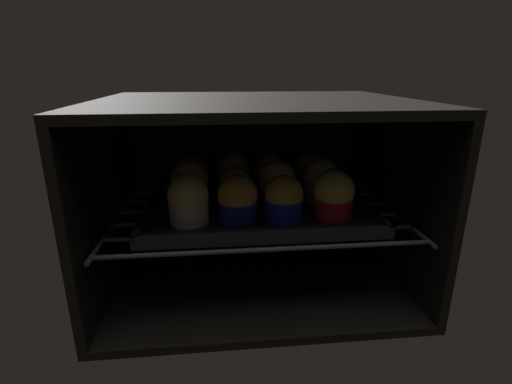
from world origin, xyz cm
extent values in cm
cube|color=black|center=(0.00, 22.00, -0.75)|extent=(59.00, 47.00, 1.50)
cube|color=black|center=(0.00, 22.00, 34.75)|extent=(59.00, 47.00, 1.50)
cube|color=black|center=(0.00, 44.75, 17.00)|extent=(59.00, 1.50, 34.00)
cube|color=black|center=(-28.75, 22.00, 17.00)|extent=(1.50, 47.00, 34.00)
cube|color=black|center=(28.75, 22.00, 17.00)|extent=(1.50, 47.00, 34.00)
cylinder|color=#4C494C|center=(0.00, 3.00, 13.60)|extent=(54.00, 0.80, 0.80)
cylinder|color=#4C494C|center=(0.00, 9.33, 13.60)|extent=(54.00, 0.80, 0.80)
cylinder|color=#4C494C|center=(0.00, 15.67, 13.60)|extent=(54.00, 0.80, 0.80)
cylinder|color=#4C494C|center=(0.00, 22.00, 13.60)|extent=(54.00, 0.80, 0.80)
cylinder|color=#4C494C|center=(0.00, 28.33, 13.60)|extent=(54.00, 0.80, 0.80)
cylinder|color=#4C494C|center=(0.00, 34.67, 13.60)|extent=(54.00, 0.80, 0.80)
cylinder|color=#4C494C|center=(0.00, 41.00, 13.60)|extent=(54.00, 0.80, 0.80)
cylinder|color=#4C494C|center=(-27.00, 22.00, 13.60)|extent=(0.80, 42.00, 0.80)
cylinder|color=#4C494C|center=(27.00, 22.00, 13.60)|extent=(0.80, 42.00, 0.80)
cube|color=black|center=(0.00, 20.73, 14.60)|extent=(42.44, 33.88, 1.20)
cube|color=black|center=(0.00, 4.19, 15.70)|extent=(42.44, 0.80, 1.00)
cube|color=black|center=(0.00, 37.27, 15.70)|extent=(42.44, 0.80, 1.00)
cube|color=black|center=(-20.82, 20.73, 15.70)|extent=(0.80, 33.88, 1.00)
cube|color=black|center=(20.82, 20.73, 15.70)|extent=(0.80, 33.88, 1.00)
cylinder|color=silver|center=(-12.69, 11.86, 17.07)|extent=(6.82, 6.82, 3.73)
sphere|color=#E0CC7A|center=(-12.69, 11.86, 20.28)|extent=(7.09, 7.09, 7.09)
sphere|color=#28702D|center=(-13.97, 12.73, 23.06)|extent=(1.76, 1.76, 1.76)
cylinder|color=#1928B7|center=(-4.09, 12.47, 17.07)|extent=(6.82, 6.82, 3.73)
sphere|color=gold|center=(-4.09, 12.47, 19.73)|extent=(7.23, 7.23, 7.23)
sphere|color=#1E6023|center=(-3.56, 12.22, 22.54)|extent=(2.01, 2.01, 2.01)
cylinder|color=#1928B7|center=(4.02, 11.78, 17.07)|extent=(6.82, 6.82, 3.73)
sphere|color=gold|center=(4.02, 11.78, 19.79)|extent=(6.87, 6.87, 6.87)
sphere|color=#28702D|center=(4.22, 11.63, 22.29)|extent=(2.04, 2.04, 2.04)
cylinder|color=red|center=(13.06, 11.77, 17.07)|extent=(6.82, 6.82, 3.73)
sphere|color=#DBBC60|center=(13.06, 11.77, 20.18)|extent=(7.40, 7.40, 7.40)
sphere|color=#1E6023|center=(12.59, 12.02, 22.95)|extent=(2.60, 2.60, 2.60)
cylinder|color=#0C8C84|center=(-12.95, 20.97, 17.07)|extent=(6.82, 6.82, 3.73)
sphere|color=#DBBC60|center=(-12.95, 20.97, 20.28)|extent=(7.34, 7.34, 7.34)
sphere|color=#1E6023|center=(-11.45, 21.56, 23.02)|extent=(1.84, 1.84, 1.84)
cylinder|color=#7A238C|center=(-4.13, 20.43, 17.07)|extent=(6.82, 6.82, 3.73)
sphere|color=gold|center=(-4.13, 20.43, 19.54)|extent=(6.51, 6.51, 6.51)
sphere|color=#19511E|center=(-4.06, 20.21, 21.85)|extent=(1.96, 1.96, 1.96)
cylinder|color=#7A238C|center=(4.13, 20.37, 17.07)|extent=(6.82, 6.82, 3.73)
sphere|color=#E0CC7A|center=(4.13, 20.37, 20.03)|extent=(7.48, 7.48, 7.48)
sphere|color=#28702D|center=(4.16, 20.38, 22.13)|extent=(2.06, 2.06, 2.06)
cylinder|color=silver|center=(13.23, 20.72, 17.07)|extent=(6.82, 6.82, 3.73)
sphere|color=#E0CC7A|center=(13.23, 20.72, 20.18)|extent=(7.35, 7.35, 7.35)
sphere|color=#28702D|center=(14.30, 21.38, 22.64)|extent=(2.49, 2.49, 2.49)
cylinder|color=#0C8C84|center=(-13.08, 28.95, 17.07)|extent=(6.82, 6.82, 3.73)
sphere|color=gold|center=(-13.08, 28.95, 19.97)|extent=(6.97, 6.97, 6.97)
cylinder|color=#1928B7|center=(-4.07, 28.93, 17.07)|extent=(6.82, 6.82, 3.73)
sphere|color=gold|center=(-4.07, 28.93, 20.27)|extent=(7.00, 7.00, 7.00)
sphere|color=#19511E|center=(-5.09, 28.03, 22.91)|extent=(1.70, 1.70, 1.70)
cylinder|color=#1928B7|center=(4.11, 29.25, 17.07)|extent=(6.82, 6.82, 3.73)
sphere|color=#DBBC60|center=(4.11, 29.25, 19.47)|extent=(7.07, 7.07, 7.07)
sphere|color=#1E6023|center=(5.59, 29.74, 21.62)|extent=(2.53, 2.53, 2.53)
cylinder|color=#1928B7|center=(12.78, 28.89, 17.07)|extent=(6.82, 6.82, 3.73)
sphere|color=gold|center=(12.78, 28.89, 19.83)|extent=(6.83, 6.83, 6.83)
sphere|color=#1E6023|center=(12.15, 27.89, 21.96)|extent=(1.95, 1.95, 1.95)
camera|label=1|loc=(-7.35, -50.10, 40.76)|focal=26.33mm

